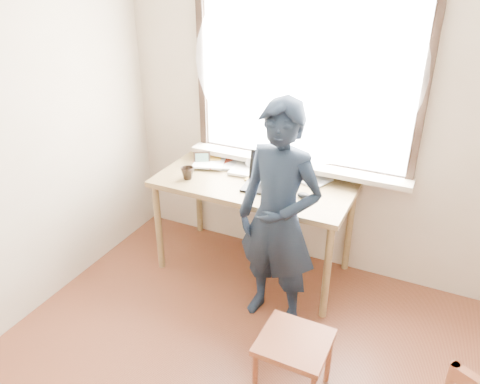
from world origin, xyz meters
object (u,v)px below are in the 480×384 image
at_px(desk, 254,191).
at_px(person, 279,219).
at_px(mug_white, 253,163).
at_px(work_chair, 294,348).
at_px(mug_dark, 187,173).
at_px(laptop, 269,179).

height_order(desk, person, person).
distance_m(mug_white, person, 0.87).
distance_m(desk, work_chair, 1.37).
xyz_separation_m(mug_dark, person, (0.90, -0.29, -0.05)).
bearing_deg(desk, person, -50.66).
bearing_deg(mug_dark, work_chair, -35.39).
distance_m(laptop, work_chair, 1.33).
height_order(laptop, mug_white, laptop).
bearing_deg(mug_white, laptop, -45.16).
bearing_deg(work_chair, desk, 124.60).
distance_m(desk, person, 0.63).
bearing_deg(mug_white, work_chair, -56.52).
relative_size(desk, work_chair, 3.72).
distance_m(desk, laptop, 0.20).
relative_size(laptop, mug_dark, 3.61).
height_order(mug_white, work_chair, mug_white).
xyz_separation_m(desk, work_chair, (0.75, -1.08, -0.40)).
bearing_deg(laptop, mug_white, 134.84).
xyz_separation_m(work_chair, person, (-0.35, 0.60, 0.48)).
relative_size(laptop, person, 0.23).
bearing_deg(person, mug_white, 134.85).
relative_size(desk, mug_dark, 14.67).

